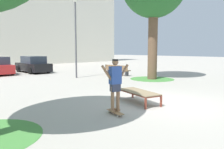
{
  "coord_description": "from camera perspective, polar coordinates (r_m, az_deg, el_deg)",
  "views": [
    {
      "loc": [
        -7.51,
        -4.7,
        2.08
      ],
      "look_at": [
        -0.78,
        2.28,
        1.0
      ],
      "focal_mm": 35.79,
      "sensor_mm": 36.0,
      "label": 1
    }
  ],
  "objects": [
    {
      "name": "skateboard",
      "position": [
        7.3,
        0.82,
        -9.55
      ],
      "size": [
        0.39,
        0.82,
        0.09
      ],
      "color": "#9E754C",
      "rests_on": "ground"
    },
    {
      "name": "grass_patch_near_right",
      "position": [
        16.16,
        10.18,
        -1.12
      ],
      "size": [
        3.11,
        3.11,
        0.01
      ],
      "primitive_type": "cylinder",
      "color": "#47893D",
      "rests_on": "ground"
    },
    {
      "name": "skate_box",
      "position": [
        8.83,
        6.79,
        -4.56
      ],
      "size": [
        1.23,
        2.03,
        0.46
      ],
      "color": "brown",
      "rests_on": "ground"
    },
    {
      "name": "car_black",
      "position": [
        21.71,
        -19.48,
        2.32
      ],
      "size": [
        1.92,
        4.2,
        1.5
      ],
      "color": "black",
      "rests_on": "ground"
    },
    {
      "name": "ground_plane",
      "position": [
        9.09,
        13.75,
        -7.04
      ],
      "size": [
        120.0,
        120.0,
        0.0
      ],
      "primitive_type": "plane",
      "color": "#B2AA9E"
    },
    {
      "name": "building_facade",
      "position": [
        33.65,
        -25.75,
        13.24
      ],
      "size": [
        36.79,
        4.0,
        12.95
      ],
      "primitive_type": "cube",
      "color": "silver",
      "rests_on": "ground"
    },
    {
      "name": "light_post",
      "position": [
        16.79,
        -9.3,
        12.24
      ],
      "size": [
        0.36,
        0.36,
        5.83
      ],
      "color": "#4C4C51",
      "rests_on": "ground"
    },
    {
      "name": "skater",
      "position": [
        7.1,
        0.82,
        -1.8
      ],
      "size": [
        0.99,
        0.36,
        1.69
      ],
      "color": "#8E6647",
      "rests_on": "skateboard"
    },
    {
      "name": "park_bench",
      "position": [
        18.26,
        1.33,
        1.22
      ],
      "size": [
        0.58,
        2.42,
        0.83
      ],
      "color": "brown",
      "rests_on": "ground"
    }
  ]
}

